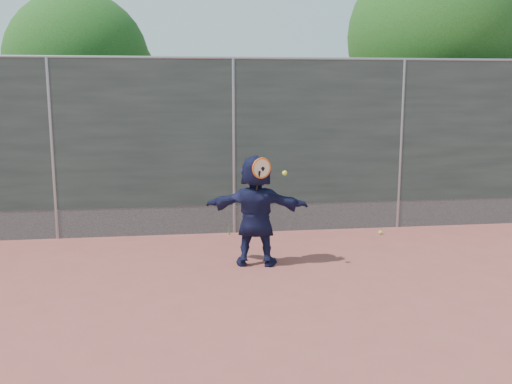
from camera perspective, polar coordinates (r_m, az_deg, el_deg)
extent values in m
plane|color=#9E4C42|center=(6.76, 0.82, -11.33)|extent=(80.00, 80.00, 0.00)
imported|color=#15183B|center=(8.08, 0.00, -1.85)|extent=(1.54, 0.77, 1.59)
sphere|color=#C6DB30|center=(10.16, 12.33, -3.97)|extent=(0.07, 0.07, 0.07)
cube|color=#38423D|center=(9.79, -2.26, 5.92)|extent=(20.00, 0.04, 2.50)
cube|color=slate|center=(10.02, -2.20, -2.67)|extent=(20.00, 0.03, 0.50)
cylinder|color=gray|center=(9.78, -2.31, 13.24)|extent=(20.00, 0.05, 0.05)
cylinder|color=gray|center=(9.98, -19.70, 3.97)|extent=(0.06, 0.06, 3.00)
cylinder|color=gray|center=(9.81, -2.25, 4.46)|extent=(0.06, 0.06, 3.00)
cylinder|color=gray|center=(10.54, 14.26, 4.55)|extent=(0.06, 0.06, 3.00)
torus|color=#E25B15|center=(7.78, 0.57, 2.40)|extent=(0.28, 0.13, 0.29)
cylinder|color=beige|center=(7.78, 0.57, 2.40)|extent=(0.23, 0.10, 0.25)
cylinder|color=black|center=(7.82, 0.18, 0.96)|extent=(0.08, 0.13, 0.33)
sphere|color=#C6DB30|center=(7.76, 2.89, 1.91)|extent=(0.07, 0.07, 0.07)
cylinder|color=#382314|center=(13.16, 16.72, 4.63)|extent=(0.28, 0.28, 2.60)
sphere|color=#23561C|center=(13.15, 17.24, 14.60)|extent=(3.60, 3.60, 3.60)
sphere|color=#23561C|center=(13.62, 19.62, 12.79)|extent=(2.52, 2.52, 2.52)
cylinder|color=#382314|center=(12.95, -16.94, 3.65)|extent=(0.28, 0.28, 2.20)
sphere|color=#23561C|center=(12.89, -17.39, 12.18)|extent=(3.00, 3.00, 3.00)
sphere|color=#23561C|center=(13.00, -14.52, 10.97)|extent=(2.10, 2.10, 2.10)
cone|color=#387226|center=(9.95, -0.69, -3.45)|extent=(0.03, 0.03, 0.26)
cone|color=#387226|center=(10.01, 1.00, -3.26)|extent=(0.03, 0.03, 0.30)
cone|color=#387226|center=(9.90, -2.69, -3.66)|extent=(0.03, 0.03, 0.22)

